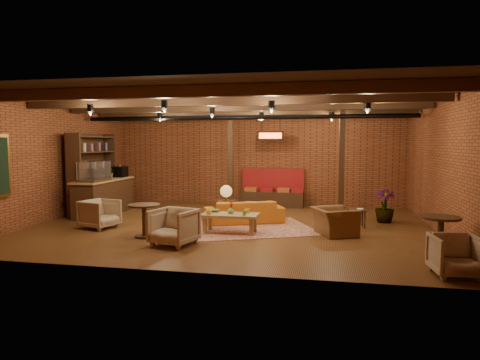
% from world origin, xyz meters
% --- Properties ---
extents(floor, '(10.00, 10.00, 0.00)m').
position_xyz_m(floor, '(0.00, 0.00, 0.00)').
color(floor, '#37190D').
rests_on(floor, ground).
extents(ceiling, '(10.00, 8.00, 0.02)m').
position_xyz_m(ceiling, '(0.00, 0.00, 3.20)').
color(ceiling, black).
rests_on(ceiling, wall_back).
extents(wall_back, '(10.00, 0.02, 3.20)m').
position_xyz_m(wall_back, '(0.00, 4.00, 1.60)').
color(wall_back, brown).
rests_on(wall_back, ground).
extents(wall_front, '(10.00, 0.02, 3.20)m').
position_xyz_m(wall_front, '(0.00, -4.00, 1.60)').
color(wall_front, brown).
rests_on(wall_front, ground).
extents(wall_left, '(0.02, 8.00, 3.20)m').
position_xyz_m(wall_left, '(-5.00, 0.00, 1.60)').
color(wall_left, brown).
rests_on(wall_left, ground).
extents(wall_right, '(0.02, 8.00, 3.20)m').
position_xyz_m(wall_right, '(5.00, 0.00, 1.60)').
color(wall_right, brown).
rests_on(wall_right, ground).
extents(ceiling_beams, '(9.80, 6.40, 0.22)m').
position_xyz_m(ceiling_beams, '(0.00, 0.00, 3.08)').
color(ceiling_beams, black).
rests_on(ceiling_beams, ceiling).
extents(ceiling_pipe, '(9.60, 0.12, 0.12)m').
position_xyz_m(ceiling_pipe, '(0.00, 1.60, 2.85)').
color(ceiling_pipe, black).
rests_on(ceiling_pipe, ceiling).
extents(post_left, '(0.16, 0.16, 3.20)m').
position_xyz_m(post_left, '(-0.60, 2.60, 1.60)').
color(post_left, black).
rests_on(post_left, ground).
extents(post_right, '(0.16, 0.16, 3.20)m').
position_xyz_m(post_right, '(2.80, 2.00, 1.60)').
color(post_right, black).
rests_on(post_right, ground).
extents(service_counter, '(0.80, 2.50, 1.60)m').
position_xyz_m(service_counter, '(-4.10, 1.00, 0.80)').
color(service_counter, black).
rests_on(service_counter, ground).
extents(plant_counter, '(0.35, 0.39, 0.30)m').
position_xyz_m(plant_counter, '(-4.00, 1.20, 1.22)').
color(plant_counter, '#337F33').
rests_on(plant_counter, service_counter).
extents(shelving_hutch, '(0.52, 2.00, 2.40)m').
position_xyz_m(shelving_hutch, '(-4.50, 1.10, 1.20)').
color(shelving_hutch, black).
rests_on(shelving_hutch, ground).
extents(banquette, '(2.10, 0.70, 1.00)m').
position_xyz_m(banquette, '(0.60, 3.55, 0.50)').
color(banquette, maroon).
rests_on(banquette, ground).
extents(service_sign, '(0.86, 0.06, 0.30)m').
position_xyz_m(service_sign, '(0.60, 3.10, 2.35)').
color(service_sign, '#FF5619').
rests_on(service_sign, ceiling).
extents(ceiling_spotlights, '(6.40, 4.40, 0.28)m').
position_xyz_m(ceiling_spotlights, '(0.00, 0.00, 2.86)').
color(ceiling_spotlights, black).
rests_on(ceiling_spotlights, ceiling).
extents(rug, '(3.87, 3.49, 0.01)m').
position_xyz_m(rug, '(0.44, -0.27, 0.01)').
color(rug, maroon).
rests_on(rug, floor).
extents(sofa, '(2.21, 1.56, 0.60)m').
position_xyz_m(sofa, '(0.24, 0.46, 0.30)').
color(sofa, '#B86219').
rests_on(sofa, floor).
extents(coffee_table, '(1.33, 0.67, 0.71)m').
position_xyz_m(coffee_table, '(0.14, -0.85, 0.40)').
color(coffee_table, olive).
rests_on(coffee_table, floor).
extents(side_table_lamp, '(0.52, 0.52, 1.01)m').
position_xyz_m(side_table_lamp, '(-0.22, 0.36, 0.77)').
color(side_table_lamp, black).
rests_on(side_table_lamp, floor).
extents(round_table_left, '(0.72, 0.72, 0.75)m').
position_xyz_m(round_table_left, '(-1.65, -1.67, 0.51)').
color(round_table_left, black).
rests_on(round_table_left, floor).
extents(armchair_a, '(0.91, 0.94, 0.79)m').
position_xyz_m(armchair_a, '(-3.15, -0.95, 0.40)').
color(armchair_a, '#BCB191').
rests_on(armchair_a, floor).
extents(armchair_b, '(0.99, 0.95, 0.84)m').
position_xyz_m(armchair_b, '(-0.73, -2.26, 0.42)').
color(armchair_b, '#BCB191').
rests_on(armchair_b, floor).
extents(armchair_right, '(0.96, 1.14, 0.85)m').
position_xyz_m(armchair_right, '(2.56, -0.62, 0.42)').
color(armchair_right, brown).
rests_on(armchair_right, floor).
extents(side_table_book, '(0.45, 0.45, 0.48)m').
position_xyz_m(side_table_book, '(3.14, 0.44, 0.42)').
color(side_table_book, black).
rests_on(side_table_book, floor).
extents(round_table_right, '(0.68, 0.68, 0.80)m').
position_xyz_m(round_table_right, '(4.40, -2.41, 0.54)').
color(round_table_right, black).
rests_on(round_table_right, floor).
extents(armchair_far, '(0.77, 0.73, 0.73)m').
position_xyz_m(armchair_far, '(4.40, -3.37, 0.37)').
color(armchair_far, '#BCB191').
rests_on(armchair_far, floor).
extents(plant_tall, '(1.58, 1.58, 2.64)m').
position_xyz_m(plant_tall, '(3.91, 1.24, 1.32)').
color(plant_tall, '#4C7F4C').
rests_on(plant_tall, floor).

